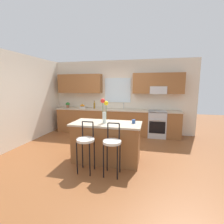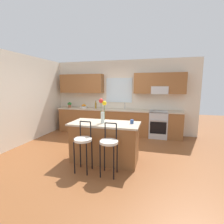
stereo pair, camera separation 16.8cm
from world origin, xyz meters
TOP-DOWN VIEW (x-y plane):
  - ground_plane at (0.00, 0.00)m, footprint 14.00×14.00m
  - wall_left at (-2.56, 0.30)m, footprint 0.12×4.60m
  - back_wall_assembly at (0.03, 1.99)m, footprint 5.60×0.50m
  - counter_run at (0.00, 1.70)m, footprint 4.56×0.64m
  - sink_faucet at (0.26, 1.84)m, footprint 0.02×0.13m
  - oven_range at (1.46, 1.68)m, footprint 0.60×0.64m
  - kitchen_island at (0.24, -0.53)m, footprint 1.60×0.76m
  - bar_stool_near at (-0.03, -1.12)m, footprint 0.36×0.36m
  - bar_stool_middle at (0.52, -1.12)m, footprint 0.36×0.36m
  - flower_vase at (0.21, -0.57)m, footprint 0.18×0.11m
  - mug_ceramic at (0.86, -0.45)m, footprint 0.08×0.08m
  - fruit_bowl_oranges at (-1.32, 1.70)m, footprint 0.24×0.24m
  - bottle_olive_oil at (-0.83, 1.70)m, footprint 0.06×0.06m
  - potted_plant_small at (-1.93, 1.70)m, footprint 0.18×0.12m

SIDE VIEW (x-z plane):
  - ground_plane at x=0.00m, z-range 0.00..0.00m
  - oven_range at x=1.46m, z-range 0.00..0.92m
  - kitchen_island at x=0.24m, z-range 0.00..0.92m
  - counter_run at x=0.00m, z-range 0.01..0.93m
  - bar_stool_near at x=-0.03m, z-range 0.11..1.16m
  - bar_stool_middle at x=0.52m, z-range 0.11..1.16m
  - mug_ceramic at x=0.86m, z-range 0.92..1.01m
  - fruit_bowl_oranges at x=-1.32m, z-range 0.89..1.05m
  - bottle_olive_oil at x=-0.83m, z-range 0.89..1.19m
  - potted_plant_small at x=-1.93m, z-range 0.93..1.14m
  - sink_faucet at x=0.26m, z-range 0.95..1.18m
  - flower_vase at x=0.21m, z-range 0.94..1.51m
  - wall_left at x=-2.56m, z-range 0.00..2.70m
  - back_wall_assembly at x=0.03m, z-range 0.16..2.86m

